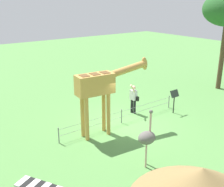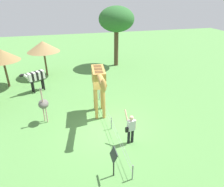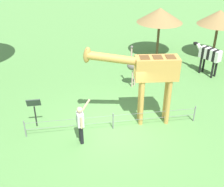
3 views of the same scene
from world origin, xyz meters
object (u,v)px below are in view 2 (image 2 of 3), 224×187
(giraffe, at_px, (99,81))
(info_sign, at_px, (114,158))
(shade_hut_near, at_px, (2,55))
(tree_west, at_px, (116,20))
(shade_hut_far, at_px, (43,47))
(visitor, at_px, (131,128))
(zebra, at_px, (35,77))
(ostrich, at_px, (43,104))

(giraffe, relative_size, info_sign, 2.84)
(shade_hut_near, distance_m, tree_west, 10.46)
(giraffe, relative_size, shade_hut_far, 1.21)
(tree_west, bearing_deg, visitor, -11.93)
(zebra, xyz_separation_m, tree_west, (-4.61, 7.50, 3.33))
(giraffe, bearing_deg, visitor, 19.40)
(giraffe, relative_size, ostrich, 1.67)
(visitor, xyz_separation_m, tree_west, (-11.99, 2.53, 3.60))
(giraffe, distance_m, shade_hut_near, 8.75)
(visitor, bearing_deg, ostrich, -125.36)
(visitor, bearing_deg, shade_hut_far, -157.83)
(ostrich, xyz_separation_m, shade_hut_far, (-7.78, -0.20, 1.46))
(ostrich, distance_m, shade_hut_near, 6.84)
(zebra, distance_m, info_sign, 9.87)
(visitor, bearing_deg, tree_west, 168.07)
(ostrich, relative_size, tree_west, 0.39)
(zebra, xyz_separation_m, ostrich, (4.42, 0.79, 0.01))
(zebra, bearing_deg, tree_west, 121.56)
(giraffe, relative_size, zebra, 2.18)
(giraffe, height_order, info_sign, giraffe)
(shade_hut_far, bearing_deg, zebra, -9.94)
(giraffe, bearing_deg, shade_hut_far, -156.88)
(shade_hut_near, height_order, info_sign, shade_hut_near)
(giraffe, height_order, zebra, giraffe)
(ostrich, xyz_separation_m, shade_hut_near, (-5.93, -3.10, 1.40))
(visitor, xyz_separation_m, shade_hut_near, (-8.89, -7.28, 1.67))
(ostrich, height_order, shade_hut_far, shade_hut_far)
(visitor, relative_size, info_sign, 1.33)
(giraffe, height_order, visitor, giraffe)
(shade_hut_near, bearing_deg, ostrich, 27.61)
(shade_hut_far, bearing_deg, tree_west, 100.21)
(giraffe, height_order, ostrich, giraffe)
(shade_hut_far, xyz_separation_m, tree_west, (-1.24, 6.91, 1.86))
(visitor, distance_m, tree_west, 12.77)
(visitor, bearing_deg, info_sign, -36.50)
(info_sign, bearing_deg, shade_hut_near, -150.89)
(giraffe, xyz_separation_m, visitor, (2.81, 0.99, -1.41))
(shade_hut_near, relative_size, tree_west, 0.53)
(zebra, height_order, shade_hut_near, shade_hut_near)
(ostrich, height_order, shade_hut_near, shade_hut_near)
(shade_hut_near, bearing_deg, shade_hut_far, 122.59)
(zebra, relative_size, shade_hut_near, 0.57)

